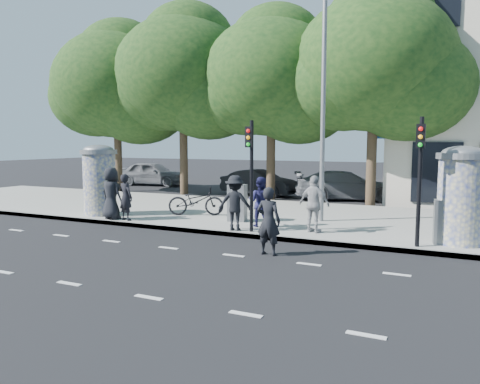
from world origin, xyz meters
The scene contains 26 objects.
ground centered at (0.00, 0.00, 0.00)m, with size 120.00×120.00×0.00m, color black.
sidewalk centered at (0.00, 7.50, 0.07)m, with size 40.00×8.00×0.15m, color gray.
curb centered at (0.00, 3.55, 0.07)m, with size 40.00×0.10×0.16m, color slate.
lane_dash_near centered at (0.00, -2.20, 0.00)m, with size 32.00×0.12×0.01m, color silver.
lane_dash_far centered at (0.00, 1.40, 0.00)m, with size 32.00×0.12×0.01m, color silver.
ad_column_left centered at (-7.20, 4.50, 1.54)m, with size 1.36×1.36×2.65m.
ad_column_right centered at (5.20, 4.70, 1.54)m, with size 1.36×1.36×2.65m.
traffic_pole_near centered at (-0.60, 3.79, 2.23)m, with size 0.22×0.31×3.40m.
traffic_pole_far centered at (4.20, 3.79, 2.23)m, with size 0.22×0.31×3.40m.
street_lamp centered at (0.80, 6.63, 4.79)m, with size 0.25×0.93×8.00m.
tree_far_left centered at (-13.00, 12.50, 6.19)m, with size 7.20×7.20×9.26m.
tree_mid_left centered at (-8.50, 12.50, 6.50)m, with size 7.20×7.20×9.57m.
tree_near_left centered at (-3.50, 12.70, 6.06)m, with size 6.80×6.80×8.97m.
tree_center centered at (1.50, 12.30, 6.31)m, with size 7.00×7.00×9.30m.
ped_a centered at (-6.08, 3.85, 1.08)m, with size 0.91×0.59×1.86m, color black.
ped_b centered at (-5.46, 3.87, 0.97)m, with size 0.60×0.39×1.64m, color black.
ped_c centered at (-0.71, 4.77, 0.96)m, with size 0.79×0.62×1.63m, color #1F1E4C.
ped_d centered at (-1.15, 3.85, 1.01)m, with size 1.11×0.64×1.72m, color black.
ped_e centered at (1.18, 4.54, 1.02)m, with size 1.02×0.58×1.75m, color #A0A1A3.
man_road centered at (0.76, 1.87, 0.88)m, with size 0.64×0.42×1.77m, color black.
bicycle centered at (-3.81, 5.91, 0.70)m, with size 2.08×0.73×1.09m, color black.
cabinet_left centered at (-1.84, 5.40, 0.79)m, with size 0.61×0.45×1.28m, color slate.
cabinet_right centered at (4.84, 4.49, 0.75)m, with size 0.57×0.42×1.20m, color slate.
car_left centered at (-13.59, 16.62, 0.80)m, with size 4.71×1.89×1.60m, color slate.
car_mid centered at (-4.76, 14.19, 0.70)m, with size 4.23×1.47×1.39m, color black.
car_right centered at (-0.07, 14.21, 0.73)m, with size 5.02×2.04×1.46m, color slate.
Camera 1 is at (5.20, -9.13, 2.90)m, focal length 35.00 mm.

